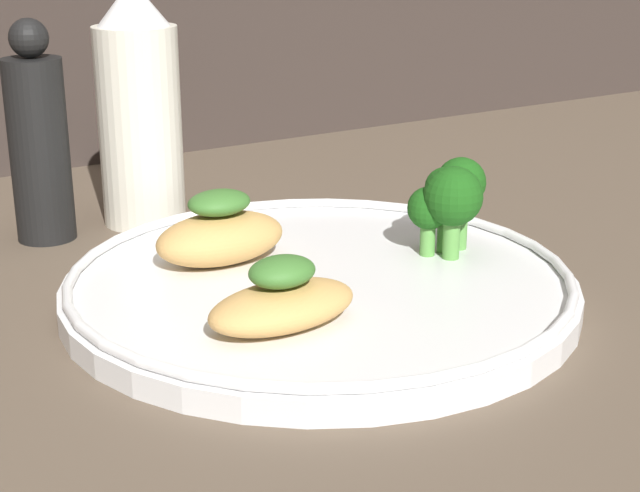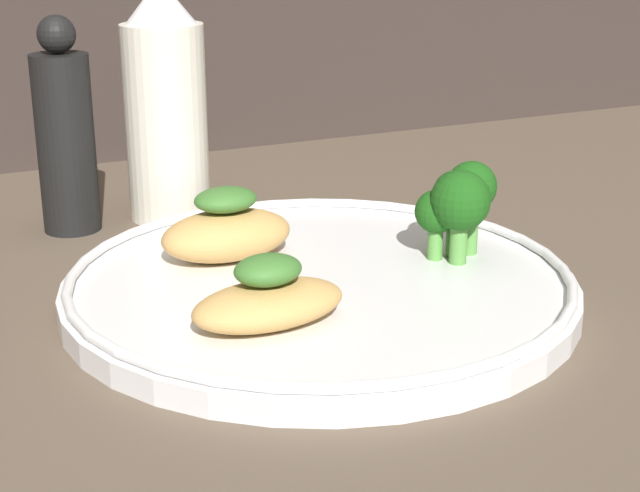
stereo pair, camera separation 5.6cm
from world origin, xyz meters
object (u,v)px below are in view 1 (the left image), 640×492
(sauce_bottle, at_px, (139,110))
(pepper_grinder, at_px, (39,142))
(broccoli_bunch, at_px, (450,197))
(plate, at_px, (320,285))

(sauce_bottle, height_order, pepper_grinder, sauce_bottle)
(broccoli_bunch, relative_size, pepper_grinder, 0.39)
(broccoli_bunch, distance_m, sauce_bottle, 0.24)
(plate, height_order, pepper_grinder, pepper_grinder)
(plate, distance_m, broccoli_bunch, 0.10)
(plate, xyz_separation_m, pepper_grinder, (-0.10, 0.20, 0.06))
(pepper_grinder, bearing_deg, plate, -62.47)
(broccoli_bunch, relative_size, sauce_bottle, 0.34)
(pepper_grinder, bearing_deg, sauce_bottle, -0.00)
(broccoli_bunch, xyz_separation_m, pepper_grinder, (-0.19, 0.20, 0.02))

